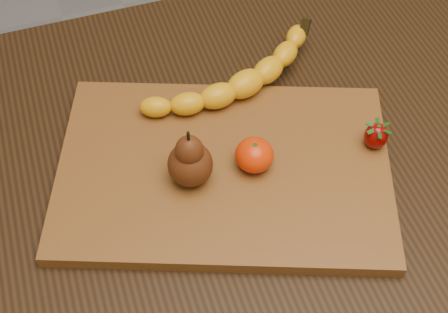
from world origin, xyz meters
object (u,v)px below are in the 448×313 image
object	(u,v)px
cutting_board	(224,170)
mandarin	(254,155)
table	(253,181)
pear	(190,156)

from	to	relation	value
cutting_board	mandarin	size ratio (longest dim) A/B	8.63
cutting_board	mandarin	bearing A→B (deg)	2.88
table	mandarin	bearing A→B (deg)	-114.24
table	mandarin	world-z (taller)	mandarin
pear	mandarin	world-z (taller)	pear
table	pear	bearing A→B (deg)	-158.16
cutting_board	pear	size ratio (longest dim) A/B	4.83
cutting_board	pear	bearing A→B (deg)	-153.52
pear	table	bearing A→B (deg)	21.84
table	pear	xyz separation A→B (m)	(-0.11, -0.04, 0.16)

